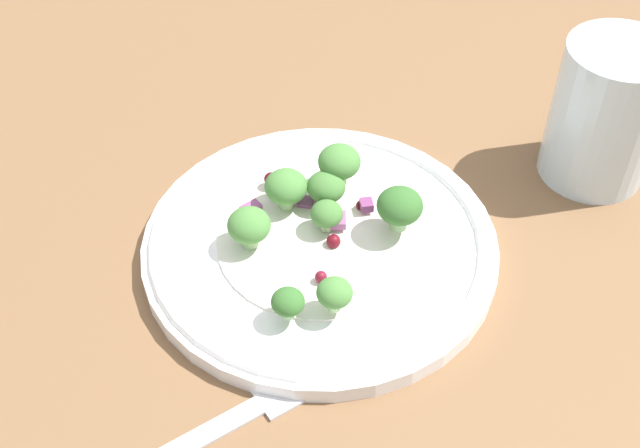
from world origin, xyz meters
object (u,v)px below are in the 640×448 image
Objects in this scene: plate at (320,244)px; broccoli_floret_0 at (335,293)px; broccoli_floret_1 at (288,302)px; fork at (188,443)px; broccoli_floret_2 at (327,214)px; water_glass at (606,113)px.

broccoli_floret_0 is (4.94, 3.77, 2.25)cm from plate.
fork is (9.31, -0.81, -2.60)cm from broccoli_floret_1.
fork is (16.90, 0.81, -2.54)cm from broccoli_floret_2.
fork is at bearing -15.05° from broccoli_floret_0.
broccoli_floret_0 is 11.80cm from fork.
fork is 35.52cm from water_glass.
fork is 1.66× the size of water_glass.
broccoli_floret_0 reaches higher than broccoli_floret_1.
broccoli_floret_2 is at bearing -178.98° from plate.
broccoli_floret_0 reaches higher than plate.
water_glass is at bearing 142.13° from plate.
water_glass is (-23.62, 11.56, 2.37)cm from broccoli_floret_1.
broccoli_floret_0 is 6.97cm from broccoli_floret_2.
water_glass reaches higher than plate.
broccoli_floret_0 is 1.08× the size of broccoli_floret_1.
broccoli_floret_1 is at bearing -50.97° from broccoli_floret_0.
plate is 6.60cm from broccoli_floret_0.
broccoli_floret_0 is 1.02× the size of broccoli_floret_2.
fork is (15.99, 0.79, -0.61)cm from plate.
broccoli_floret_0 is at bearing 32.90° from broccoli_floret_2.
water_glass reaches higher than broccoli_floret_2.
water_glass is at bearing 159.40° from fork.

